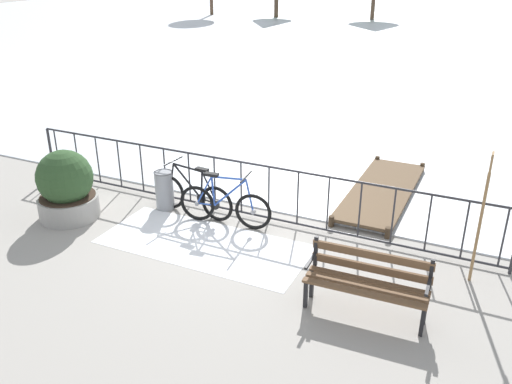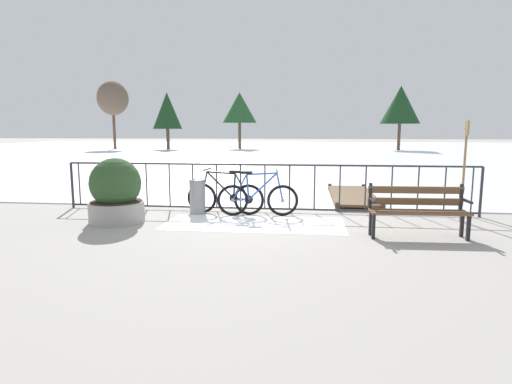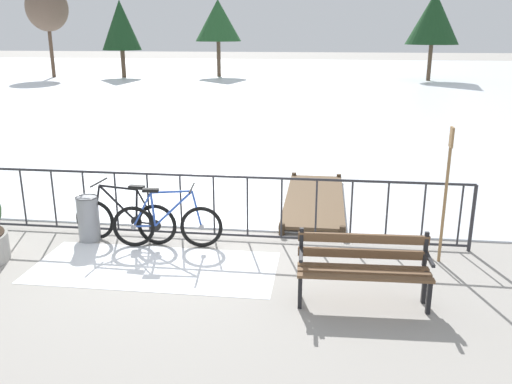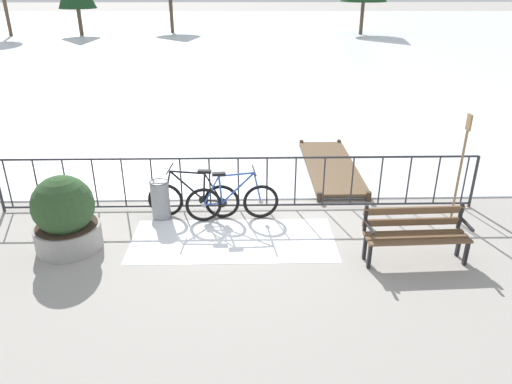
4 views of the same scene
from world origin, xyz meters
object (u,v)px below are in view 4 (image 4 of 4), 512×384
bicycle_near_railing (232,201)px  oar_upright (462,161)px  planter_with_shrub (65,216)px  bicycle_second (194,199)px  trash_bin (160,199)px  park_bench (415,230)px

bicycle_near_railing → oar_upright: 4.15m
bicycle_near_railing → planter_with_shrub: planter_with_shrub is taller
bicycle_second → oar_upright: 4.86m
bicycle_near_railing → planter_with_shrub: (-2.68, -0.94, 0.22)m
bicycle_near_railing → oar_upright: oar_upright is taller
planter_with_shrub → trash_bin: size_ratio=1.73×
park_bench → oar_upright: bearing=49.1°
planter_with_shrub → park_bench: bearing=-4.8°
bicycle_near_railing → park_bench: bicycle_near_railing is taller
park_bench → bicycle_near_railing: bearing=154.0°
bicycle_near_railing → park_bench: bearing=-26.0°
oar_upright → park_bench: bearing=-130.9°
bicycle_second → park_bench: bicycle_second is taller
trash_bin → bicycle_second: bearing=0.7°
bicycle_second → planter_with_shrub: (-1.96, -1.06, 0.22)m
oar_upright → planter_with_shrub: bearing=-172.3°
oar_upright → bicycle_near_railing: bearing=179.6°
bicycle_near_railing → planter_with_shrub: 2.85m
trash_bin → oar_upright: (5.41, -0.14, 0.76)m
bicycle_second → planter_with_shrub: planter_with_shrub is taller
bicycle_second → park_bench: 3.91m
bicycle_second → park_bench: (3.60, -1.53, 0.14)m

